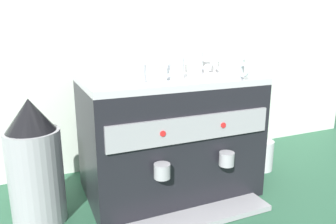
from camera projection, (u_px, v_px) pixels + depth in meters
name	position (u px, v px, depth m)	size (l,w,h in m)	color
ground_plane	(168.00, 188.00, 1.40)	(4.00, 4.00, 0.00)	#28563D
tiled_backsplash_wall	(140.00, 65.00, 1.57)	(2.80, 0.03, 1.00)	silver
espresso_machine	(168.00, 136.00, 1.33)	(0.67, 0.53, 0.49)	black
ceramic_cup_0	(226.00, 66.00, 1.33)	(0.06, 0.10, 0.07)	silver
ceramic_cup_1	(135.00, 73.00, 1.13)	(0.09, 0.10, 0.06)	silver
ceramic_cup_2	(234.00, 69.00, 1.21)	(0.08, 0.12, 0.07)	silver
ceramic_cup_3	(196.00, 63.00, 1.35)	(0.11, 0.06, 0.08)	silver
ceramic_cup_4	(174.00, 69.00, 1.20)	(0.10, 0.09, 0.08)	silver
ceramic_bowl_0	(144.00, 70.00, 1.29)	(0.09, 0.09, 0.04)	white
ceramic_bowl_1	(205.00, 65.00, 1.45)	(0.13, 0.13, 0.04)	white
ceramic_bowl_2	(175.00, 68.00, 1.39)	(0.10, 0.10, 0.03)	white
ceramic_bowl_3	(113.00, 75.00, 1.19)	(0.13, 0.13, 0.03)	white
coffee_grinder	(35.00, 165.00, 1.11)	(0.19, 0.19, 0.45)	#939399
milk_pitcher	(261.00, 155.00, 1.58)	(0.11, 0.11, 0.15)	#B7B7BC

